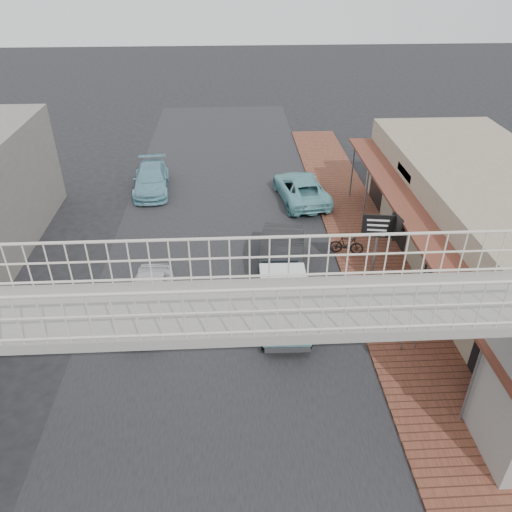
{
  "coord_description": "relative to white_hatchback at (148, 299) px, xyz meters",
  "views": [
    {
      "loc": [
        0.52,
        -12.32,
        11.71
      ],
      "look_at": [
        1.36,
        3.42,
        1.8
      ],
      "focal_mm": 35.0,
      "sensor_mm": 36.0,
      "label": 1
    }
  ],
  "objects": [
    {
      "name": "motorcycle_far",
      "position": [
        8.11,
        3.67,
        -0.13
      ],
      "size": [
        1.54,
        0.75,
        0.89
      ],
      "primitive_type": "imported",
      "rotation": [
        0.0,
        0.0,
        1.34
      ],
      "color": "black",
      "rests_on": "sidewalk"
    },
    {
      "name": "angkot_far",
      "position": [
        -1.26,
        11.03,
        -0.01
      ],
      "size": [
        2.18,
        4.66,
        1.32
      ],
      "primitive_type": "imported",
      "rotation": [
        0.0,
        0.0,
        0.07
      ],
      "color": "#67A2B4",
      "rests_on": "ground"
    },
    {
      "name": "angkot_van",
      "position": [
        4.88,
        -0.91,
        0.47
      ],
      "size": [
        1.77,
        3.72,
        1.8
      ],
      "rotation": [
        0.0,
        0.0,
        -0.02
      ],
      "color": "black",
      "rests_on": "ground"
    },
    {
      "name": "arrow_sign",
      "position": [
        9.41,
        1.28,
        1.98
      ],
      "size": [
        1.88,
        1.22,
        3.16
      ],
      "rotation": [
        0.0,
        0.0,
        -0.15
      ],
      "color": "#59595B",
      "rests_on": "sidewalk"
    },
    {
      "name": "motorcycle_near",
      "position": [
        8.95,
        0.65,
        -0.14
      ],
      "size": [
        1.73,
        0.92,
        0.86
      ],
      "primitive_type": "imported",
      "rotation": [
        0.0,
        0.0,
        1.79
      ],
      "color": "black",
      "rests_on": "sidewalk"
    },
    {
      "name": "sidewalk",
      "position": [
        9.14,
        0.51,
        -0.62
      ],
      "size": [
        3.0,
        40.0,
        0.1
      ],
      "primitive_type": "cube",
      "color": "brown",
      "rests_on": "ground"
    },
    {
      "name": "dark_sedan",
      "position": [
        5.11,
        2.21,
        0.15
      ],
      "size": [
        2.4,
        5.19,
        1.65
      ],
      "primitive_type": "imported",
      "rotation": [
        0.0,
        0.0,
        -0.14
      ],
      "color": "black",
      "rests_on": "ground"
    },
    {
      "name": "footbridge",
      "position": [
        2.64,
        -6.49,
        2.5
      ],
      "size": [
        16.4,
        2.4,
        6.34
      ],
      "color": "gray",
      "rests_on": "ground"
    },
    {
      "name": "white_hatchback",
      "position": [
        0.0,
        0.0,
        0.0
      ],
      "size": [
        1.65,
        3.97,
        1.35
      ],
      "primitive_type": "imported",
      "rotation": [
        0.0,
        0.0,
        -0.02
      ],
      "color": "silver",
      "rests_on": "ground"
    },
    {
      "name": "street_clock",
      "position": [
        8.91,
        -2.26,
        1.73
      ],
      "size": [
        0.71,
        0.62,
        2.78
      ],
      "rotation": [
        0.0,
        0.0,
        0.18
      ],
      "color": "#59595B",
      "rests_on": "sidewalk"
    },
    {
      "name": "ground",
      "position": [
        2.64,
        -2.49,
        -0.67
      ],
      "size": [
        120.0,
        120.0,
        0.0
      ],
      "primitive_type": "plane",
      "color": "black",
      "rests_on": "ground"
    },
    {
      "name": "angkot_curb",
      "position": [
        6.84,
        9.34,
        0.01
      ],
      "size": [
        2.89,
        5.14,
        1.36
      ],
      "primitive_type": "imported",
      "rotation": [
        0.0,
        0.0,
        3.28
      ],
      "color": "#69AFB7",
      "rests_on": "ground"
    },
    {
      "name": "road_strip",
      "position": [
        2.64,
        -2.49,
        -0.67
      ],
      "size": [
        10.0,
        60.0,
        0.01
      ],
      "primitive_type": "cube",
      "color": "black",
      "rests_on": "ground"
    },
    {
      "name": "shophouse_row",
      "position": [
        13.6,
        1.51,
        1.34
      ],
      "size": [
        7.2,
        18.0,
        4.0
      ],
      "color": "gray",
      "rests_on": "ground"
    }
  ]
}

